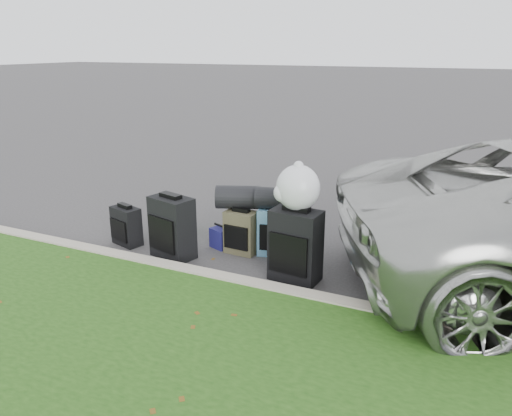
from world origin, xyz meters
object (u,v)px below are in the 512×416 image
at_px(suitcase_large_black_right, 296,246).
at_px(tote_green, 179,219).
at_px(suitcase_small_black, 126,226).
at_px(suitcase_teal, 275,232).
at_px(tote_navy, 221,238).
at_px(suitcase_large_black_left, 172,228).
at_px(suitcase_olive, 241,232).

bearing_deg(suitcase_large_black_right, tote_green, 165.37).
relative_size(suitcase_large_black_right, tote_green, 2.25).
relative_size(suitcase_small_black, suitcase_teal, 0.85).
xyz_separation_m(suitcase_small_black, suitcase_large_black_right, (2.43, -0.06, 0.16)).
xyz_separation_m(suitcase_teal, tote_navy, (-0.74, -0.09, -0.17)).
bearing_deg(suitcase_large_black_left, suitcase_large_black_right, 16.04).
bearing_deg(suitcase_large_black_right, suitcase_teal, 135.88).
height_order(suitcase_large_black_left, suitcase_olive, suitcase_large_black_left).
relative_size(suitcase_small_black, suitcase_large_black_right, 0.62).
distance_m(suitcase_large_black_right, tote_green, 2.20).
xyz_separation_m(suitcase_olive, suitcase_teal, (0.41, 0.13, 0.03)).
bearing_deg(suitcase_olive, suitcase_large_black_left, -143.27).
distance_m(suitcase_large_black_left, tote_green, 0.93).
relative_size(suitcase_olive, tote_green, 1.51).
bearing_deg(suitcase_small_black, suitcase_olive, 31.09).
bearing_deg(tote_green, tote_navy, -30.13).
xyz_separation_m(suitcase_large_black_right, tote_navy, (-1.23, 0.48, -0.28)).
bearing_deg(suitcase_large_black_left, suitcase_small_black, -172.04).
xyz_separation_m(suitcase_teal, suitcase_large_black_right, (0.49, -0.57, 0.11)).
distance_m(suitcase_small_black, tote_green, 0.79).
height_order(suitcase_teal, tote_navy, suitcase_teal).
height_order(suitcase_large_black_left, tote_green, suitcase_large_black_left).
height_order(suitcase_large_black_left, suitcase_teal, suitcase_large_black_left).
height_order(suitcase_small_black, suitcase_large_black_right, suitcase_large_black_right).
relative_size(suitcase_olive, suitcase_large_black_right, 0.67).
height_order(suitcase_olive, tote_navy, suitcase_olive).
xyz_separation_m(suitcase_small_black, suitcase_teal, (1.94, 0.52, 0.05)).
distance_m(suitcase_large_black_left, suitcase_large_black_right, 1.62).
bearing_deg(suitcase_olive, suitcase_large_black_right, -23.40).
xyz_separation_m(suitcase_large_black_left, suitcase_teal, (1.14, 0.61, -0.09)).
bearing_deg(suitcase_olive, suitcase_small_black, -162.81).
bearing_deg(suitcase_large_black_right, suitcase_large_black_left, -173.16).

